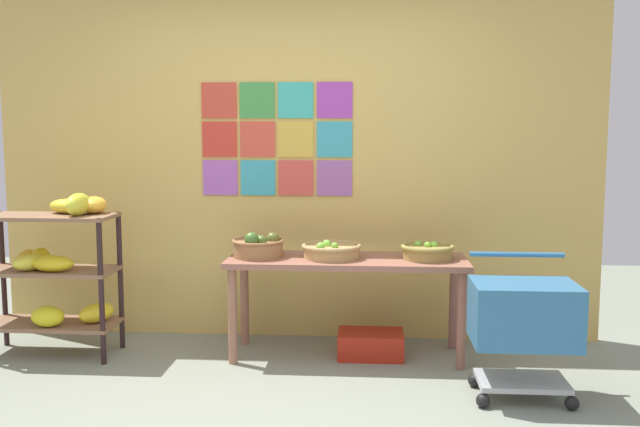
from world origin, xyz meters
The scene contains 8 objects.
back_wall_with_art centered at (0.00, 1.75, 1.46)m, with size 4.41×0.07×2.92m.
banana_shelf_unit centered at (-1.57, 1.17, 0.65)m, with size 0.89×0.46×1.12m.
display_table centered at (0.39, 1.28, 0.59)m, with size 1.60×0.55×0.68m.
fruit_basket_left centered at (0.93, 1.27, 0.73)m, with size 0.36×0.36×0.12m.
fruit_basket_back_right centered at (0.29, 1.27, 0.73)m, with size 0.40×0.40×0.13m.
fruit_basket_right centered at (-0.21, 1.27, 0.75)m, with size 0.35×0.35×0.18m.
produce_crate_under_table centered at (0.55, 1.27, 0.09)m, with size 0.44×0.29×0.17m, color #B12313.
shopping_cart centered at (1.42, 0.60, 0.47)m, with size 0.58×0.46×0.81m.
Camera 1 is at (0.54, -3.29, 1.52)m, focal length 38.75 mm.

